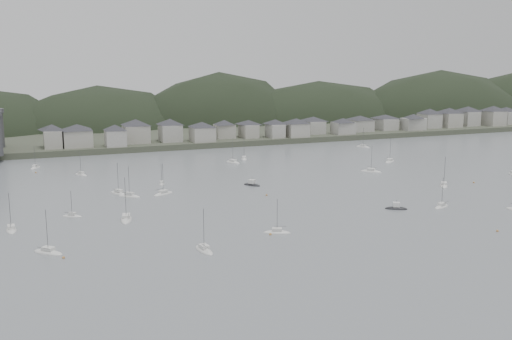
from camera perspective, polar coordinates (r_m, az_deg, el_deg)
name	(u,v)px	position (r m, az deg, el deg)	size (l,w,h in m)	color
ground	(367,245)	(148.92, 10.77, -7.22)	(900.00, 900.00, 0.00)	slate
far_shore_land	(142,123)	(423.62, -11.05, 4.49)	(900.00, 250.00, 3.00)	#383D2D
forested_ridge	(157,146)	(401.18, -9.63, 2.36)	(851.55, 103.94, 102.57)	black
waterfront_town	(269,127)	(330.41, 1.25, 4.26)	(451.48, 28.46, 12.92)	#A5A396
sailboat_lead	(163,194)	(203.06, -9.01, -2.32)	(8.61, 6.48, 11.47)	silver
moored_fleet	(256,193)	(201.40, 0.04, -2.29)	(205.27, 172.30, 13.47)	silver
motor_launch_near	(396,208)	(186.04, 13.50, -3.63)	(7.16, 5.51, 3.65)	black
motor_launch_far	(252,185)	(214.95, -0.40, -1.43)	(6.15, 7.05, 3.68)	black
mooring_buoys	(266,206)	(184.26, 1.00, -3.52)	(153.24, 135.56, 0.70)	#B1783B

